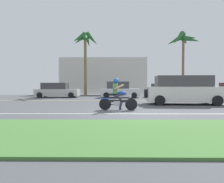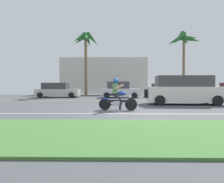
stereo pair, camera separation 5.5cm
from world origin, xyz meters
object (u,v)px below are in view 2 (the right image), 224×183
(parked_car_2, at_px, (167,91))
(palm_tree_0, at_px, (184,42))
(parked_car_1, at_px, (120,90))
(motorcyclist, at_px, (118,97))
(palm_tree_1, at_px, (85,43))
(suv_nearby, at_px, (184,90))
(parked_car_0, at_px, (57,91))

(parked_car_2, xyz_separation_m, palm_tree_0, (2.66, 2.68, 5.73))
(parked_car_1, relative_size, parked_car_2, 0.88)
(motorcyclist, relative_size, palm_tree_0, 0.25)
(parked_car_2, distance_m, palm_tree_1, 10.93)
(palm_tree_0, xyz_separation_m, palm_tree_1, (-11.66, -0.04, -0.11))
(motorcyclist, bearing_deg, suv_nearby, 36.82)
(parked_car_1, distance_m, parked_car_2, 4.98)
(parked_car_0, height_order, parked_car_1, parked_car_1)
(suv_nearby, distance_m, parked_car_0, 13.26)
(motorcyclist, xyz_separation_m, parked_car_2, (5.34, 11.61, -0.00))
(parked_car_0, bearing_deg, motorcyclist, -61.11)
(suv_nearby, bearing_deg, motorcyclist, -143.18)
(motorcyclist, relative_size, parked_car_2, 0.43)
(palm_tree_1, bearing_deg, parked_car_2, -16.38)
(parked_car_1, xyz_separation_m, palm_tree_0, (7.60, 3.29, 5.65))
(parked_car_0, distance_m, parked_car_2, 11.55)
(palm_tree_0, bearing_deg, suv_nearby, -108.12)
(suv_nearby, xyz_separation_m, palm_tree_0, (3.60, 11.01, 5.49))
(motorcyclist, distance_m, parked_car_1, 11.01)
(parked_car_1, bearing_deg, parked_car_0, 177.88)
(palm_tree_0, height_order, palm_tree_1, palm_tree_1)
(suv_nearby, distance_m, palm_tree_1, 14.64)
(suv_nearby, height_order, parked_car_2, suv_nearby)
(motorcyclist, height_order, parked_car_2, motorcyclist)
(parked_car_0, bearing_deg, palm_tree_1, 49.81)
(parked_car_0, xyz_separation_m, parked_car_2, (11.54, 0.37, -0.03))
(parked_car_0, relative_size, palm_tree_1, 0.58)
(parked_car_1, distance_m, palm_tree_1, 7.60)
(parked_car_0, height_order, palm_tree_1, palm_tree_1)
(parked_car_0, distance_m, palm_tree_0, 15.60)
(parked_car_2, bearing_deg, motorcyclist, -114.67)
(motorcyclist, height_order, palm_tree_1, palm_tree_1)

